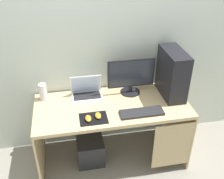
# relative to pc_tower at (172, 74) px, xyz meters

# --- Properties ---
(ground_plane) EXTENTS (8.00, 8.00, 0.00)m
(ground_plane) POSITION_rel_pc_tower_xyz_m (-0.64, -0.08, -0.97)
(ground_plane) COLOR gray
(wall_back) EXTENTS (4.00, 0.05, 2.60)m
(wall_back) POSITION_rel_pc_tower_xyz_m (-0.64, 0.30, 0.33)
(wall_back) COLOR beige
(wall_back) RESTS_ON ground_plane
(desk) EXTENTS (1.54, 0.68, 0.72)m
(desk) POSITION_rel_pc_tower_xyz_m (-0.62, -0.09, -0.38)
(desk) COLOR tan
(desk) RESTS_ON ground_plane
(pc_tower) EXTENTS (0.19, 0.44, 0.49)m
(pc_tower) POSITION_rel_pc_tower_xyz_m (0.00, 0.00, 0.00)
(pc_tower) COLOR black
(pc_tower) RESTS_ON desk
(monitor) EXTENTS (0.49, 0.21, 0.39)m
(monitor) POSITION_rel_pc_tower_xyz_m (-0.41, 0.10, -0.05)
(monitor) COLOR black
(monitor) RESTS_ON desk
(laptop) EXTENTS (0.32, 0.23, 0.23)m
(laptop) POSITION_rel_pc_tower_xyz_m (-0.87, 0.12, -0.20)
(laptop) COLOR white
(laptop) RESTS_ON desk
(speaker) EXTENTS (0.08, 0.08, 0.18)m
(speaker) POSITION_rel_pc_tower_xyz_m (-1.31, 0.15, -0.16)
(speaker) COLOR silver
(speaker) RESTS_ON desk
(keyboard) EXTENTS (0.42, 0.14, 0.02)m
(keyboard) POSITION_rel_pc_tower_xyz_m (-0.39, -0.28, -0.24)
(keyboard) COLOR #232326
(keyboard) RESTS_ON desk
(mousepad) EXTENTS (0.26, 0.20, 0.00)m
(mousepad) POSITION_rel_pc_tower_xyz_m (-0.85, -0.27, -0.24)
(mousepad) COLOR black
(mousepad) RESTS_ON desk
(mouse_left) EXTENTS (0.06, 0.10, 0.03)m
(mouse_left) POSITION_rel_pc_tower_xyz_m (-0.81, -0.26, -0.23)
(mouse_left) COLOR orange
(mouse_left) RESTS_ON mousepad
(mouse_right) EXTENTS (0.06, 0.10, 0.03)m
(mouse_right) POSITION_rel_pc_tower_xyz_m (-0.90, -0.29, -0.23)
(mouse_right) COLOR orange
(mouse_right) RESTS_ON mousepad
(subwoofer) EXTENTS (0.29, 0.29, 0.29)m
(subwoofer) POSITION_rel_pc_tower_xyz_m (-0.88, -0.09, -0.82)
(subwoofer) COLOR #232326
(subwoofer) RESTS_ON ground_plane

